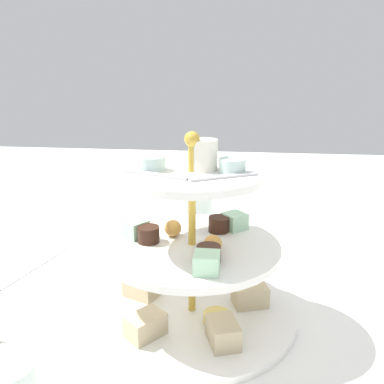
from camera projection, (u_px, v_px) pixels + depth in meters
ground_plane at (192, 316)px, 0.61m from camera, size 2.40×2.40×0.00m
tiered_serving_stand at (192, 264)px, 0.59m from camera, size 0.29×0.29×0.26m
water_glass_tall_right at (195, 210)px, 0.85m from camera, size 0.07×0.07×0.13m
butter_knife_right at (34, 267)px, 0.76m from camera, size 0.05×0.17×0.00m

